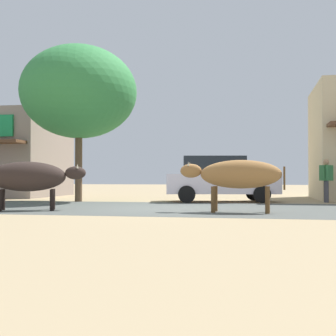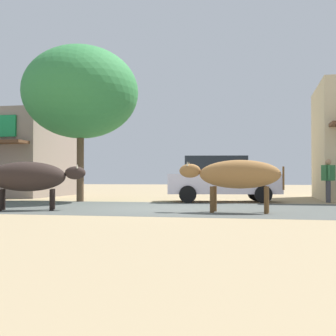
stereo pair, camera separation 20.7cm
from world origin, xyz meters
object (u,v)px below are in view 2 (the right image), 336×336
at_px(cow_near_brown, 30,177).
at_px(pedestrian_by_shop, 328,177).
at_px(cow_far_dark, 237,175).
at_px(parked_hatchback_car, 221,179).
at_px(roadside_tree, 81,93).

height_order(cow_near_brown, pedestrian_by_shop, pedestrian_by_shop).
bearing_deg(cow_far_dark, cow_near_brown, -176.00).
relative_size(parked_hatchback_car, cow_near_brown, 1.64).
relative_size(roadside_tree, cow_far_dark, 2.15).
bearing_deg(cow_far_dark, pedestrian_by_shop, 60.56).
bearing_deg(roadside_tree, cow_far_dark, -34.29).
relative_size(cow_near_brown, pedestrian_by_shop, 1.68).
height_order(roadside_tree, cow_near_brown, roadside_tree).
bearing_deg(roadside_tree, cow_near_brown, -84.84).
height_order(parked_hatchback_car, cow_far_dark, parked_hatchback_car).
relative_size(parked_hatchback_car, cow_far_dark, 1.58).
distance_m(roadside_tree, parked_hatchback_car, 6.03).
height_order(parked_hatchback_car, cow_near_brown, parked_hatchback_car).
distance_m(parked_hatchback_car, pedestrian_by_shop, 3.74).
xyz_separation_m(cow_near_brown, pedestrian_by_shop, (8.39, 5.51, -0.02)).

